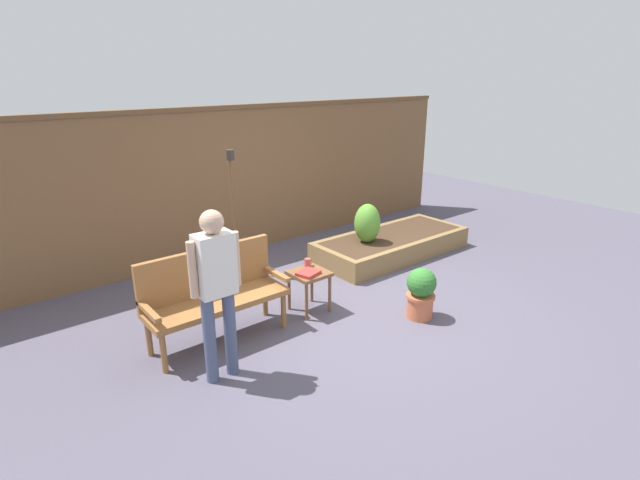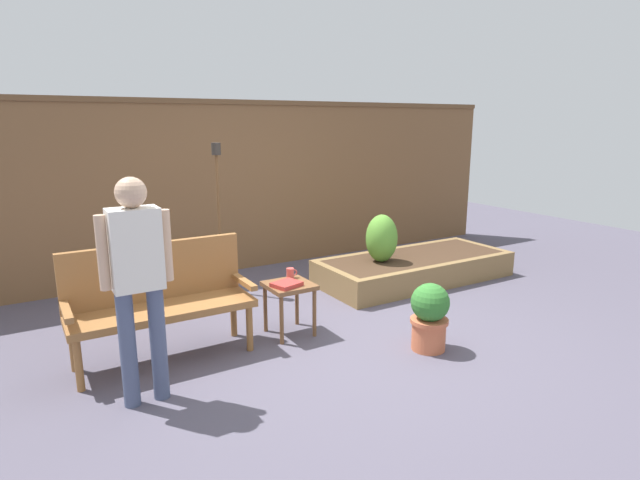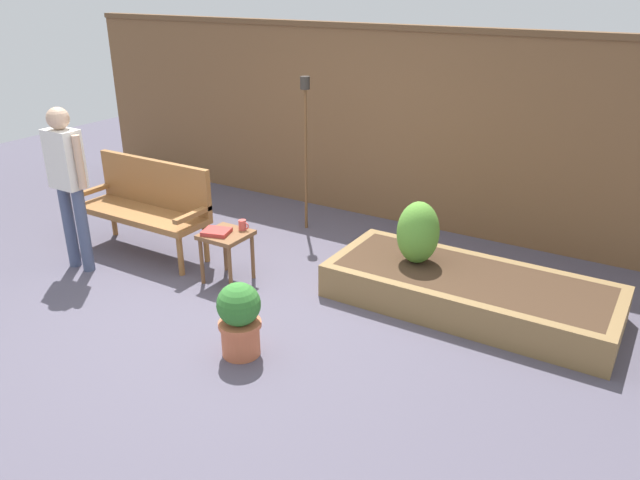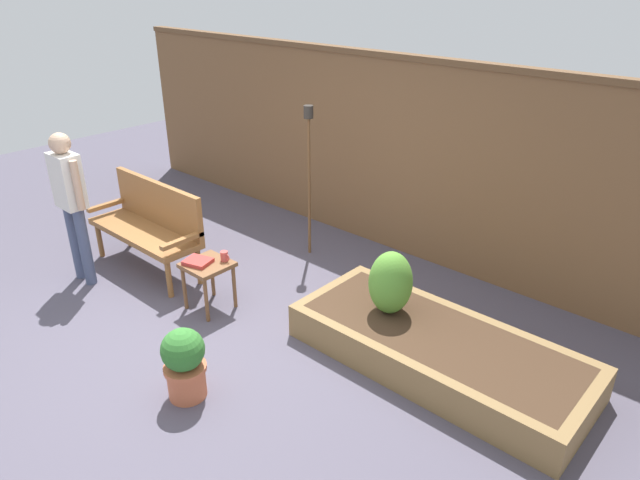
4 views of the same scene
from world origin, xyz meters
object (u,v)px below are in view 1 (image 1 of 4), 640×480
at_px(cup_on_table, 308,262).
at_px(garden_bench, 213,289).
at_px(shrub_near_bench, 367,223).
at_px(person_by_bench, 216,282).
at_px(tiki_torch, 232,191).
at_px(book_on_table, 308,273).
at_px(side_table, 309,279).
at_px(potted_boxwood, 421,292).

bearing_deg(cup_on_table, garden_bench, -179.94).
bearing_deg(shrub_near_bench, person_by_bench, -157.68).
relative_size(cup_on_table, person_by_bench, 0.07).
bearing_deg(shrub_near_bench, tiki_torch, 154.35).
height_order(garden_bench, shrub_near_bench, garden_bench).
height_order(book_on_table, tiki_torch, tiki_torch).
xyz_separation_m(side_table, cup_on_table, (0.09, 0.14, 0.13)).
xyz_separation_m(garden_bench, cup_on_table, (1.20, 0.00, -0.02)).
xyz_separation_m(side_table, potted_boxwood, (0.86, -0.90, -0.09)).
distance_m(garden_bench, person_by_bench, 0.82).
height_order(garden_bench, potted_boxwood, garden_bench).
relative_size(potted_boxwood, shrub_near_bench, 1.05).
distance_m(cup_on_table, potted_boxwood, 1.31).
height_order(tiki_torch, person_by_bench, tiki_torch).
bearing_deg(person_by_bench, shrub_near_bench, 22.32).
xyz_separation_m(garden_bench, person_by_bench, (-0.28, -0.66, 0.39)).
distance_m(side_table, potted_boxwood, 1.25).
relative_size(cup_on_table, tiki_torch, 0.06).
distance_m(cup_on_table, person_by_bench, 1.68).
xyz_separation_m(book_on_table, person_by_bench, (-1.34, -0.47, 0.43)).
relative_size(garden_bench, tiki_torch, 0.86).
distance_m(garden_bench, book_on_table, 1.08).
distance_m(tiki_torch, person_by_bench, 2.41).
xyz_separation_m(cup_on_table, book_on_table, (-0.14, -0.20, -0.03)).
bearing_deg(garden_bench, person_by_bench, -112.90).
height_order(cup_on_table, potted_boxwood, potted_boxwood).
xyz_separation_m(potted_boxwood, shrub_near_bench, (0.71, 1.59, 0.27)).
xyz_separation_m(garden_bench, tiki_torch, (1.02, 1.35, 0.60)).
height_order(book_on_table, shrub_near_bench, shrub_near_bench).
height_order(garden_bench, book_on_table, garden_bench).
xyz_separation_m(garden_bench, side_table, (1.11, -0.14, -0.15)).
distance_m(book_on_table, potted_boxwood, 1.26).
bearing_deg(side_table, potted_boxwood, -46.37).
height_order(potted_boxwood, shrub_near_bench, shrub_near_bench).
xyz_separation_m(side_table, person_by_bench, (-1.39, -0.53, 0.54)).
relative_size(garden_bench, book_on_table, 6.17).
bearing_deg(person_by_bench, tiki_torch, 57.15).
height_order(side_table, shrub_near_bench, shrub_near_bench).
distance_m(cup_on_table, shrub_near_bench, 1.58).
xyz_separation_m(cup_on_table, tiki_torch, (-0.18, 1.35, 0.62)).
xyz_separation_m(potted_boxwood, tiki_torch, (-0.95, 2.39, 0.84)).
relative_size(book_on_table, shrub_near_bench, 0.42).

